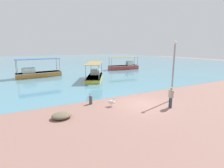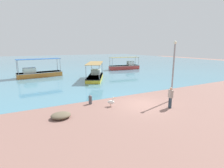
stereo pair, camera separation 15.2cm
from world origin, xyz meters
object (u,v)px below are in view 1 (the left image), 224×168
(fishing_boat_outer, at_px, (124,66))
(mooring_bollard, at_px, (91,99))
(pelican, at_px, (112,102))
(lamp_post, at_px, (173,68))
(fisherman_standing, at_px, (171,97))
(fishing_boat_near_right, at_px, (95,76))
(net_pile, at_px, (62,116))
(fishing_boat_far_right, at_px, (38,73))

(fishing_boat_outer, xyz_separation_m, mooring_bollard, (-15.18, -18.81, -0.23))
(pelican, relative_size, lamp_post, 0.15)
(fishing_boat_outer, xyz_separation_m, fisherman_standing, (-9.83, -22.69, 0.25))
(fishing_boat_outer, distance_m, pelican, 24.48)
(mooring_bollard, bearing_deg, fishing_boat_outer, 51.09)
(fishing_boat_near_right, relative_size, fisherman_standing, 4.08)
(fishing_boat_outer, height_order, pelican, fishing_boat_outer)
(fishing_boat_outer, height_order, mooring_bollard, fishing_boat_outer)
(fisherman_standing, bearing_deg, fishing_boat_outer, 66.58)
(net_pile, bearing_deg, fishing_boat_outer, 48.91)
(net_pile, bearing_deg, fishing_boat_far_right, 88.99)
(fishing_boat_near_right, relative_size, lamp_post, 1.29)
(fishing_boat_far_right, bearing_deg, net_pile, -91.01)
(lamp_post, xyz_separation_m, net_pile, (-9.82, 0.58, -2.82))
(fishing_boat_near_right, relative_size, net_pile, 5.02)
(fishing_boat_far_right, xyz_separation_m, fishing_boat_near_right, (7.41, -6.27, -0.09))
(fishing_boat_far_right, bearing_deg, pelican, -78.08)
(fishing_boat_far_right, distance_m, fishing_boat_outer, 17.84)
(fisherman_standing, relative_size, net_pile, 1.23)
(mooring_bollard, xyz_separation_m, fisherman_standing, (5.35, -3.89, 0.49))
(fishing_boat_far_right, xyz_separation_m, mooring_bollard, (2.56, -16.96, -0.23))
(fishing_boat_far_right, relative_size, pelican, 8.80)
(fishing_boat_outer, height_order, fisherman_standing, fishing_boat_outer)
(fishing_boat_outer, distance_m, fisherman_standing, 24.73)
(lamp_post, bearing_deg, pelican, 168.60)
(pelican, height_order, net_pile, pelican)
(lamp_post, height_order, fisherman_standing, lamp_post)
(fishing_boat_near_right, height_order, pelican, fishing_boat_near_right)
(fishing_boat_near_right, distance_m, fisherman_standing, 14.59)
(fishing_boat_far_right, bearing_deg, fishing_boat_outer, 5.94)
(pelican, distance_m, net_pile, 4.24)
(net_pile, bearing_deg, lamp_post, -3.35)
(fishing_boat_outer, bearing_deg, fishing_boat_far_right, -174.06)
(fishing_boat_far_right, distance_m, pelican, 18.73)
(fishing_boat_outer, xyz_separation_m, net_pile, (-18.07, -20.73, -0.46))
(lamp_post, distance_m, mooring_bollard, 7.81)
(fishing_boat_near_right, bearing_deg, pelican, -106.36)
(fishing_boat_far_right, height_order, mooring_bollard, fishing_boat_far_right)
(fishing_boat_far_right, distance_m, lamp_post, 21.77)
(pelican, bearing_deg, lamp_post, -11.40)
(fishing_boat_near_right, bearing_deg, fishing_boat_far_right, 139.73)
(fishing_boat_far_right, relative_size, net_pile, 5.13)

